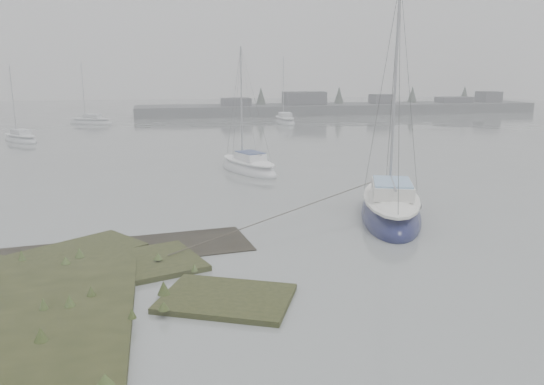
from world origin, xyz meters
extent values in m
plane|color=slate|center=(0.00, 30.00, 0.00)|extent=(160.00, 160.00, 0.00)
cube|color=#4C4F51|center=(26.00, 62.00, 0.60)|extent=(60.00, 8.00, 1.60)
cube|color=#424247|center=(10.00, 61.00, 1.40)|extent=(4.00, 3.00, 2.20)
cube|color=#424247|center=(20.00, 61.00, 1.80)|extent=(6.00, 3.00, 3.00)
cube|color=#424247|center=(32.00, 61.00, 1.55)|extent=(3.00, 3.00, 2.50)
cube|color=#424247|center=(44.00, 61.00, 1.30)|extent=(5.00, 3.00, 2.00)
cube|color=#424247|center=(50.00, 61.00, 1.70)|extent=(3.00, 3.00, 2.80)
cone|color=#384238|center=(14.00, 63.00, 2.20)|extent=(2.00, 2.00, 3.50)
cone|color=#384238|center=(26.00, 63.00, 2.20)|extent=(2.00, 2.00, 3.50)
cone|color=#384238|center=(38.00, 63.00, 2.20)|extent=(2.00, 2.00, 3.50)
cone|color=#384238|center=(47.00, 63.00, 2.20)|extent=(2.00, 2.00, 3.50)
ellipsoid|color=#10143A|center=(8.59, 6.55, 0.13)|extent=(5.05, 8.01, 1.85)
ellipsoid|color=silver|center=(8.59, 6.55, 0.87)|extent=(4.24, 6.91, 0.52)
cube|color=silver|center=(8.47, 6.24, 1.33)|extent=(2.46, 3.02, 0.54)
cube|color=#81A5CA|center=(8.47, 6.24, 1.63)|extent=(2.28, 2.78, 0.09)
cylinder|color=#939399|center=(8.93, 7.46, 5.60)|extent=(0.12, 0.12, 8.70)
cylinder|color=#939399|center=(8.39, 6.04, 1.63)|extent=(1.18, 2.88, 0.10)
ellipsoid|color=silver|center=(4.38, 18.42, 0.10)|extent=(3.89, 6.18, 1.43)
ellipsoid|color=white|center=(4.38, 18.42, 0.67)|extent=(3.26, 5.34, 0.40)
cube|color=white|center=(4.47, 18.18, 1.02)|extent=(1.89, 2.33, 0.42)
cube|color=navy|center=(4.47, 18.18, 1.26)|extent=(1.75, 2.14, 0.07)
cylinder|color=#939399|center=(4.11, 19.13, 4.32)|extent=(0.09, 0.09, 6.72)
cylinder|color=#939399|center=(4.53, 18.03, 1.26)|extent=(0.90, 2.23, 0.08)
ellipsoid|color=silver|center=(-13.15, 37.08, 0.09)|extent=(4.47, 5.07, 1.24)
ellipsoid|color=silver|center=(-13.15, 37.08, 0.58)|extent=(3.80, 4.34, 0.35)
cube|color=silver|center=(-13.01, 36.91, 0.89)|extent=(1.94, 2.06, 0.37)
cube|color=#B3B7BE|center=(-13.01, 36.91, 1.10)|extent=(1.79, 1.90, 0.06)
cylinder|color=#939399|center=(-13.55, 37.60, 3.76)|extent=(0.08, 0.08, 5.84)
cylinder|color=#939399|center=(-12.92, 36.80, 1.10)|extent=(1.31, 1.66, 0.07)
ellipsoid|color=#ABB1B5|center=(14.09, 48.65, 0.10)|extent=(2.03, 6.08, 1.47)
ellipsoid|color=silver|center=(14.09, 48.65, 0.69)|extent=(1.63, 5.30, 0.42)
cube|color=silver|center=(14.09, 48.39, 1.06)|extent=(1.31, 2.09, 0.43)
cube|color=silver|center=(14.09, 48.39, 1.30)|extent=(1.22, 1.91, 0.07)
cylinder|color=#939399|center=(14.09, 49.43, 4.46)|extent=(0.10, 0.10, 6.93)
cylinder|color=#939399|center=(14.09, 48.22, 1.30)|extent=(0.09, 2.43, 0.08)
ellipsoid|color=#B7BDC2|center=(-8.78, 52.68, 0.09)|extent=(5.74, 3.95, 1.33)
ellipsoid|color=silver|center=(-8.78, 52.68, 0.63)|extent=(4.95, 3.33, 0.38)
cube|color=silver|center=(-8.57, 52.58, 0.96)|extent=(2.20, 1.86, 0.39)
cube|color=silver|center=(-8.57, 52.58, 1.18)|extent=(2.03, 1.72, 0.06)
cylinder|color=#939399|center=(-9.42, 52.98, 4.04)|extent=(0.09, 0.09, 6.28)
cylinder|color=#939399|center=(-8.43, 52.51, 1.18)|extent=(2.02, 0.99, 0.07)
camera|label=1|loc=(-1.18, -14.05, 6.20)|focal=35.00mm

